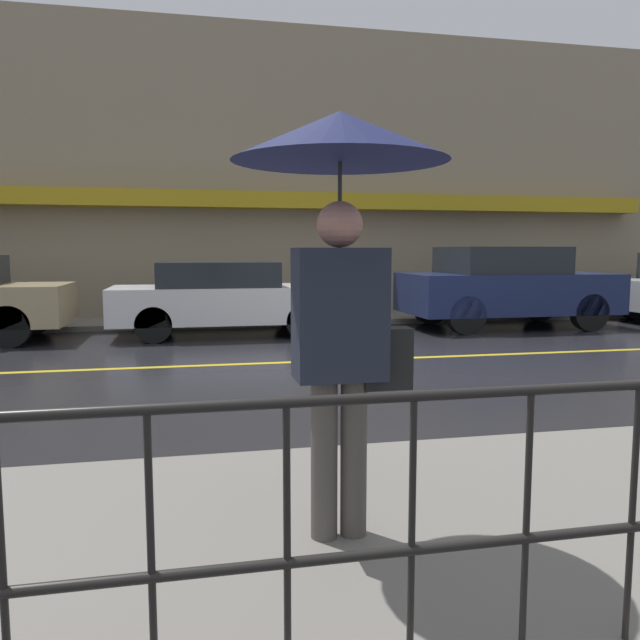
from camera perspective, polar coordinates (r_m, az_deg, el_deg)
The scene contains 8 objects.
ground_plane at distance 8.70m, azimuth 3.97°, elevation -3.65°, with size 80.00×80.00×0.00m, color black.
sidewalk_near at distance 4.03m, azimuth 25.89°, elevation -15.46°, with size 28.00×2.67×0.10m.
sidewalk_far at distance 13.37m, azimuth -1.72°, elevation 0.09°, with size 28.00×1.76×0.10m.
lane_marking at distance 8.70m, azimuth 3.97°, elevation -3.62°, with size 25.20×0.12×0.01m.
building_storefront at distance 14.38m, azimuth -2.50°, elevation 13.02°, with size 28.00×0.85×6.43m.
pedestrian at distance 2.97m, azimuth 1.93°, elevation 10.38°, with size 1.02×1.02×2.04m.
car_white at distance 11.29m, azimuth -8.70°, elevation 2.06°, with size 4.02×1.73×1.31m.
car_navy at distance 12.81m, azimuth 16.57°, elevation 2.98°, with size 4.04×1.93×1.58m.
Camera 1 is at (-2.35, -8.24, 1.51)m, focal length 35.00 mm.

